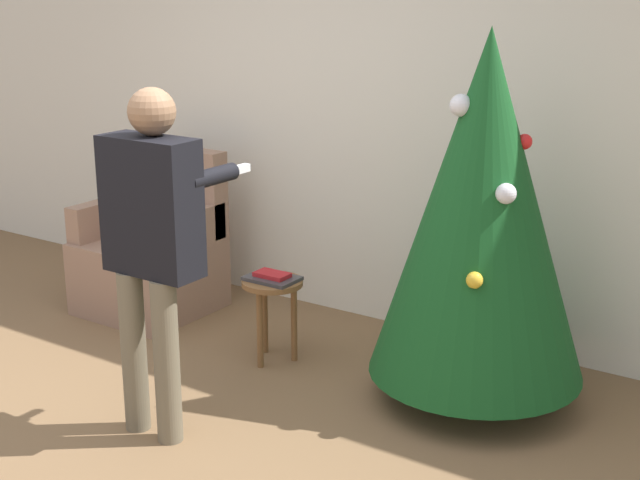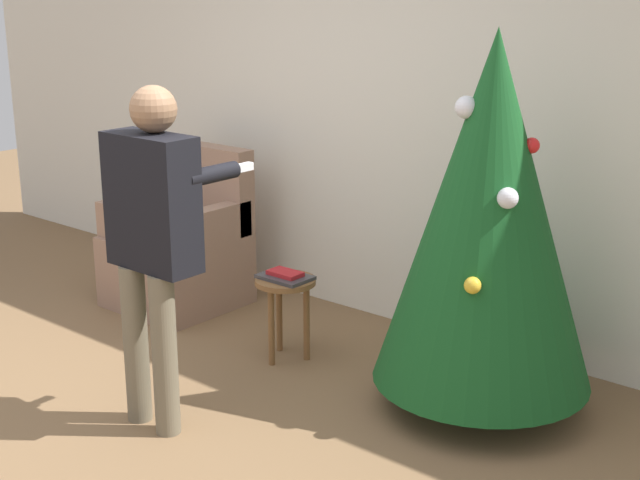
% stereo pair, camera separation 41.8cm
% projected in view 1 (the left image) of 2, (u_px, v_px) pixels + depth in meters
% --- Properties ---
extents(ground_plane, '(14.00, 14.00, 0.00)m').
position_uv_depth(ground_plane, '(87.00, 452.00, 4.09)').
color(ground_plane, brown).
extents(wall_back, '(8.00, 0.06, 2.70)m').
position_uv_depth(wall_back, '(348.00, 104.00, 5.49)').
color(wall_back, silver).
rests_on(wall_back, ground_plane).
extents(christmas_tree, '(1.09, 1.09, 1.89)m').
position_uv_depth(christmas_tree, '(482.00, 208.00, 4.34)').
color(christmas_tree, brown).
rests_on(christmas_tree, ground_plane).
extents(armchair, '(0.76, 0.75, 1.04)m').
position_uv_depth(armchair, '(154.00, 256.00, 5.81)').
color(armchair, '#93705B').
rests_on(armchair, ground_plane).
extents(person_standing, '(0.48, 0.57, 1.64)m').
position_uv_depth(person_standing, '(152.00, 232.00, 4.03)').
color(person_standing, '#6B604C').
rests_on(person_standing, ground_plane).
extents(side_stool, '(0.34, 0.34, 0.48)m').
position_uv_depth(side_stool, '(272.00, 296.00, 4.99)').
color(side_stool, brown).
rests_on(side_stool, ground_plane).
extents(laptop, '(0.29, 0.20, 0.02)m').
position_uv_depth(laptop, '(272.00, 278.00, 4.96)').
color(laptop, '#38383D').
rests_on(laptop, side_stool).
extents(book, '(0.19, 0.11, 0.02)m').
position_uv_depth(book, '(272.00, 275.00, 4.95)').
color(book, '#B21E23').
rests_on(book, laptop).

